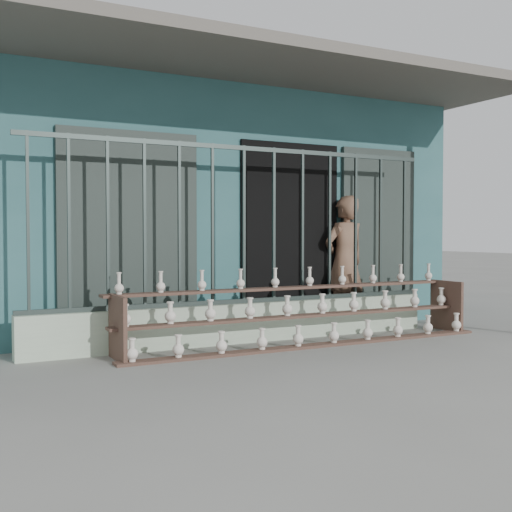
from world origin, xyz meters
name	(u,v)px	position (x,y,z in m)	size (l,w,h in m)	color
ground	(304,362)	(0.00, 0.00, 0.00)	(60.00, 60.00, 0.00)	slate
workshop_building	(160,209)	(0.00, 4.23, 1.62)	(7.40, 6.60, 3.21)	#2C5C5E
parapet_wall	(244,323)	(0.00, 1.30, 0.23)	(5.00, 0.20, 0.45)	#B3CAAD
security_fence	(244,225)	(0.00, 1.30, 1.35)	(5.00, 0.04, 1.80)	#283330
shelf_rack	(305,312)	(0.57, 0.89, 0.36)	(4.50, 0.68, 0.85)	brown
elderly_woman	(345,262)	(1.66, 1.66, 0.87)	(0.64, 0.42, 1.74)	brown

